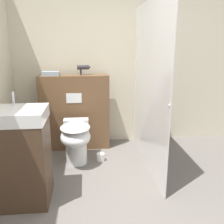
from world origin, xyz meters
TOP-DOWN VIEW (x-y plane):
  - wall_back at (0.00, 2.28)m, footprint 8.00×0.06m
  - partition_panel at (-0.43, 2.01)m, footprint 1.03×0.28m
  - shower_glass at (0.54, 1.38)m, footprint 0.04×1.73m
  - toilet at (-0.40, 1.43)m, footprint 0.39×0.60m
  - sink_vanity at (-0.96, 0.66)m, footprint 0.64×0.47m
  - hair_drier at (-0.28, 2.04)m, footprint 0.20×0.07m
  - folded_towel at (-0.75, 1.99)m, footprint 0.25×0.13m
  - spare_toilet_roll at (-0.08, 1.48)m, footprint 0.11×0.11m

SIDE VIEW (x-z plane):
  - spare_toilet_roll at x=-0.08m, z-range 0.00..0.11m
  - toilet at x=-0.40m, z-range 0.07..0.62m
  - sink_vanity at x=-0.96m, z-range -0.07..1.04m
  - partition_panel at x=-0.43m, z-range 0.00..1.12m
  - shower_glass at x=0.54m, z-range 0.00..2.08m
  - folded_towel at x=-0.75m, z-range 1.12..1.18m
  - hair_drier at x=-0.28m, z-range 1.16..1.30m
  - wall_back at x=0.00m, z-range 0.00..2.50m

